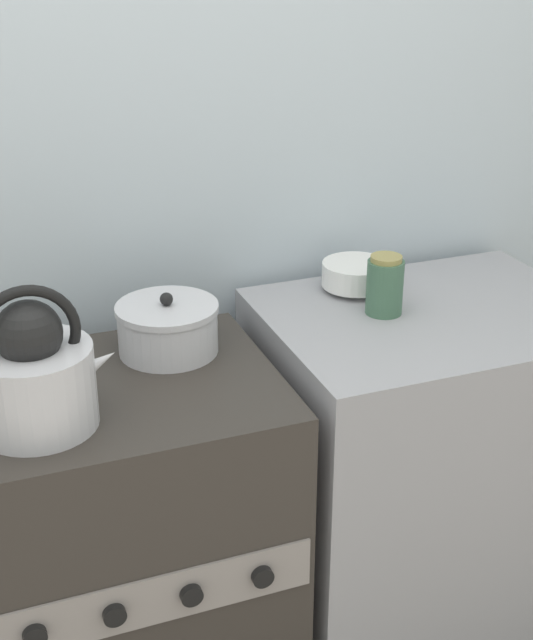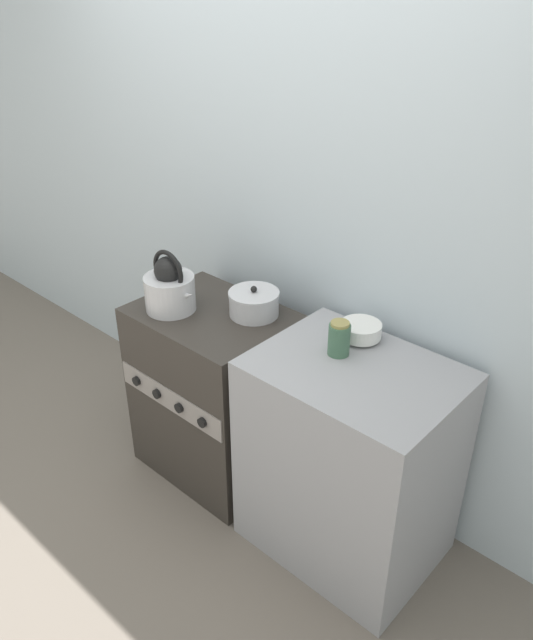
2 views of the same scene
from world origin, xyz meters
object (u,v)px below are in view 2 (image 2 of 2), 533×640
(stove, at_px, (215,392))
(cooking_pot, at_px, (254,303))
(storage_jar, at_px, (339,338))
(enamel_bowl, at_px, (361,330))
(kettle, at_px, (170,288))

(stove, distance_m, cooking_pot, 0.52)
(stove, distance_m, storage_jar, 0.83)
(enamel_bowl, bearing_deg, kettle, -159.22)
(stove, xyz_separation_m, enamel_bowl, (0.64, 0.21, 0.50))
(cooking_pot, relative_size, storage_jar, 1.61)
(kettle, xyz_separation_m, storage_jar, (0.79, 0.16, -0.00))
(kettle, distance_m, storage_jar, 0.80)
(cooking_pot, distance_m, storage_jar, 0.49)
(cooking_pot, bearing_deg, stove, -142.66)
(storage_jar, bearing_deg, enamel_bowl, 89.93)
(stove, bearing_deg, cooking_pot, 37.34)
(enamel_bowl, xyz_separation_m, storage_jar, (-0.00, -0.14, 0.03))
(kettle, bearing_deg, cooking_pot, 34.75)
(kettle, height_order, storage_jar, kettle)
(stove, bearing_deg, enamel_bowl, 17.88)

